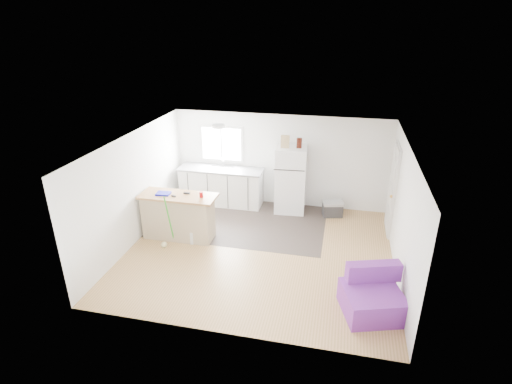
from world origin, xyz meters
TOP-DOWN VIEW (x-y plane):
  - room at (0.00, 0.00)m, footprint 5.51×5.01m
  - vinyl_zone at (-0.73, 1.25)m, footprint 4.05×2.50m
  - window at (-1.55, 2.49)m, footprint 1.18×0.06m
  - interior_door at (2.72, 1.55)m, footprint 0.11×0.92m
  - ceiling_fixture at (-1.20, 1.20)m, footprint 0.30×0.30m
  - kitchen_cabinets at (-1.49, 2.16)m, footprint 2.21×0.69m
  - peninsula at (-1.89, 0.21)m, footprint 1.69×0.65m
  - refrigerator at (0.34, 2.13)m, footprint 0.80×0.76m
  - cooler at (1.44, 2.04)m, footprint 0.56×0.45m
  - purple_seat at (2.24, -1.44)m, footprint 1.15×1.13m
  - cleaner_jug at (-1.47, -0.01)m, footprint 0.18×0.15m
  - mop at (-2.01, -0.26)m, footprint 0.21×0.35m
  - red_cup at (-1.33, 0.22)m, footprint 0.10×0.10m
  - blue_tray at (-2.19, 0.19)m, footprint 0.31×0.24m
  - tool_a at (-1.70, 0.33)m, footprint 0.14×0.05m
  - tool_b at (-1.92, 0.12)m, footprint 0.11×0.07m
  - cardboard_box at (0.19, 2.05)m, footprint 0.20×0.10m
  - bottle_left at (0.50, 2.08)m, footprint 0.08×0.08m
  - bottle_right at (0.55, 2.09)m, footprint 0.08×0.08m

SIDE VIEW (x-z plane):
  - vinyl_zone at x=-0.73m, z-range 0.00..0.00m
  - cleaner_jug at x=-1.47m, z-range -0.02..0.33m
  - cooler at x=1.44m, z-range 0.00..0.38m
  - mop at x=-2.01m, z-range -0.39..0.85m
  - purple_seat at x=2.24m, z-range -0.10..0.66m
  - kitchen_cabinets at x=-1.49m, z-range -0.14..1.14m
  - peninsula at x=-1.89m, z-range 0.01..1.04m
  - refrigerator at x=0.34m, z-range 0.00..1.70m
  - interior_door at x=2.72m, z-range -0.03..2.07m
  - tool_b at x=-1.92m, z-range 1.03..1.06m
  - tool_a at x=-1.70m, z-range 1.03..1.06m
  - blue_tray at x=-2.19m, z-range 1.03..1.07m
  - red_cup at x=-1.33m, z-range 1.03..1.15m
  - room at x=0.00m, z-range -0.01..2.41m
  - window at x=-1.55m, z-range 1.06..2.04m
  - bottle_left at x=0.50m, z-range 1.70..1.95m
  - bottle_right at x=0.55m, z-range 1.70..1.95m
  - cardboard_box at x=0.19m, z-range 1.70..2.00m
  - ceiling_fixture at x=-1.20m, z-range 2.32..2.40m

